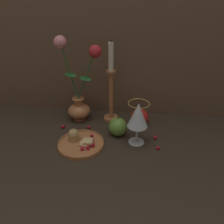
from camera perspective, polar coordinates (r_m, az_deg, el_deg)
ground_plane at (r=0.91m, az=-4.82°, el=-6.78°), size 2.40×2.40×0.00m
vase at (r=0.99m, az=-8.67°, el=4.44°), size 0.19×0.10×0.38m
plate_with_pastries at (r=0.88m, az=-8.34°, el=-7.78°), size 0.18×0.18×0.06m
wine_glass at (r=0.83m, az=6.79°, el=-1.16°), size 0.08×0.08×0.18m
candlestick at (r=0.97m, az=-0.26°, el=5.77°), size 0.07×0.07×0.37m
apple_beside_vase at (r=0.91m, az=1.51°, el=-3.87°), size 0.08×0.08×0.09m
apple_near_glass at (r=0.98m, az=7.25°, el=-1.42°), size 0.08×0.08×0.09m
berry_near_plate at (r=0.97m, az=-6.06°, el=-3.96°), size 0.02×0.02×0.02m
berry_front_center at (r=0.87m, az=11.89°, el=-9.15°), size 0.02×0.02×0.02m
berry_by_glass_stem at (r=0.92m, az=11.22°, el=-6.51°), size 0.02×0.02×0.02m
berry_under_candlestick at (r=0.99m, az=-12.67°, el=-3.72°), size 0.02×0.02×0.02m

